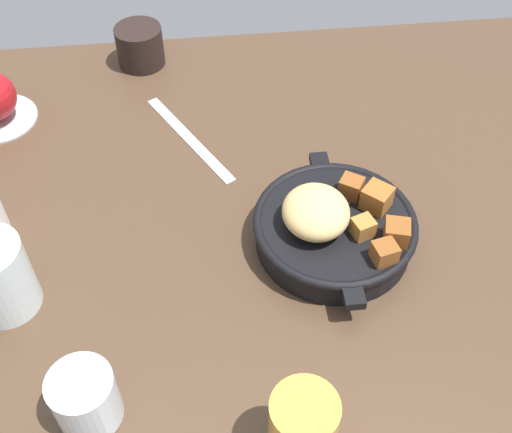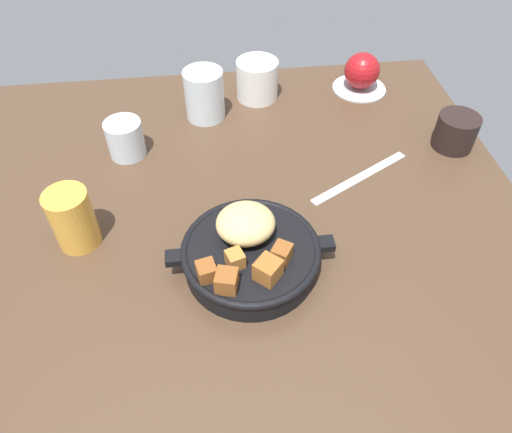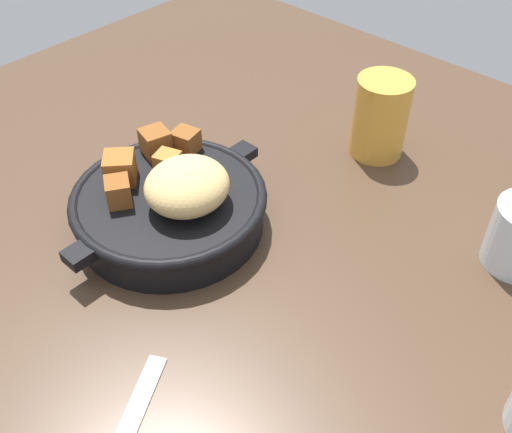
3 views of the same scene
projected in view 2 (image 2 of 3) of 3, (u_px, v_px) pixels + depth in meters
ground_plane at (232, 244)px, 77.87cm from camera, size 101.42×103.03×2.40cm
cast_iron_skillet at (250, 252)px, 71.14cm from camera, size 24.86×20.61×9.02cm
saucer_plate at (359, 88)px, 107.30cm from camera, size 11.73×11.73×0.60cm
red_apple at (362, 71)px, 104.32cm from camera, size 7.63×7.63×7.63cm
butter_knife at (360, 177)px, 87.01cm from camera, size 20.18×12.29×0.36cm
ceramic_mug_white at (257, 80)px, 102.33cm from camera, size 8.79×8.79×8.26cm
water_glass_short at (125, 139)px, 89.38cm from camera, size 6.81×6.81×6.96cm
water_glass_tall at (204, 95)px, 96.73cm from camera, size 7.92×7.92×10.08cm
juice_glass_amber at (73, 219)px, 73.32cm from camera, size 6.61×6.61×9.91cm
coffee_mug_dark at (456, 132)px, 91.21cm from camera, size 7.69×7.69×6.56cm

